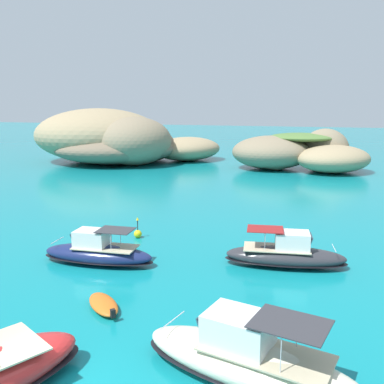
# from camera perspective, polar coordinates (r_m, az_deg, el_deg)

# --- Properties ---
(islet_large) EXTENTS (34.96, 27.74, 8.90)m
(islet_large) POSITION_cam_1_polar(r_m,az_deg,el_deg) (72.91, -9.73, 6.71)
(islet_large) COLOR #9E8966
(islet_large) RESTS_ON ground
(islet_small) EXTENTS (23.50, 15.27, 6.00)m
(islet_small) POSITION_cam_1_polar(r_m,az_deg,el_deg) (64.57, 14.04, 5.12)
(islet_small) COLOR #84755B
(islet_small) RESTS_ON ground
(motorboat_navy) EXTENTS (7.00, 2.90, 2.13)m
(motorboat_navy) POSITION_cam_1_polar(r_m,az_deg,el_deg) (25.86, -12.53, -7.87)
(motorboat_navy) COLOR navy
(motorboat_navy) RESTS_ON ground
(motorboat_cream) EXTENTS (8.16, 3.68, 2.47)m
(motorboat_cream) POSITION_cam_1_polar(r_m,az_deg,el_deg) (15.38, 7.44, -21.27)
(motorboat_cream) COLOR beige
(motorboat_cream) RESTS_ON ground
(motorboat_charcoal) EXTENTS (7.23, 3.39, 2.19)m
(motorboat_charcoal) POSITION_cam_1_polar(r_m,az_deg,el_deg) (25.42, 12.44, -8.17)
(motorboat_charcoal) COLOR #2D2D33
(motorboat_charcoal) RESTS_ON ground
(dinghy_tender) EXTENTS (2.68, 2.54, 0.58)m
(dinghy_tender) POSITION_cam_1_polar(r_m,az_deg,el_deg) (20.49, -11.74, -14.46)
(dinghy_tender) COLOR orange
(dinghy_tender) RESTS_ON ground
(channel_buoy) EXTENTS (0.56, 0.56, 1.48)m
(channel_buoy) POSITION_cam_1_polar(r_m,az_deg,el_deg) (30.39, -7.26, -5.47)
(channel_buoy) COLOR yellow
(channel_buoy) RESTS_ON ground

